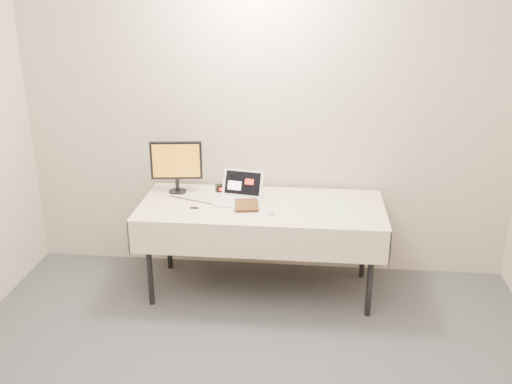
# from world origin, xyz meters

# --- Properties ---
(back_wall) EXTENTS (4.00, 0.10, 2.70)m
(back_wall) POSITION_xyz_m (0.00, 2.50, 1.35)
(back_wall) COLOR beige
(back_wall) RESTS_ON ground
(table) EXTENTS (1.86, 0.81, 0.74)m
(table) POSITION_xyz_m (0.00, 2.05, 0.68)
(table) COLOR black
(table) RESTS_ON ground
(laptop) EXTENTS (0.37, 0.36, 0.21)m
(laptop) POSITION_xyz_m (-0.18, 2.11, 0.79)
(laptop) COLOR white
(laptop) RESTS_ON table
(monitor) EXTENTS (0.41, 0.16, 0.42)m
(monitor) POSITION_xyz_m (-0.70, 2.25, 0.98)
(monitor) COLOR black
(monitor) RESTS_ON table
(book) EXTENTS (0.18, 0.05, 0.24)m
(book) POSITION_xyz_m (-0.20, 1.98, 0.86)
(book) COLOR brown
(book) RESTS_ON table
(alarm_clock) EXTENTS (0.14, 0.10, 0.05)m
(alarm_clock) POSITION_xyz_m (-0.33, 2.32, 0.77)
(alarm_clock) COLOR black
(alarm_clock) RESTS_ON table
(clicker) EXTENTS (0.05, 0.10, 0.02)m
(clicker) POSITION_xyz_m (0.08, 1.88, 0.75)
(clicker) COLOR silver
(clicker) RESTS_ON table
(paper_form) EXTENTS (0.18, 0.27, 0.00)m
(paper_form) POSITION_xyz_m (0.60, 2.04, 0.74)
(paper_form) COLOR #BDECBC
(paper_form) RESTS_ON table
(usb_dongle) EXTENTS (0.06, 0.02, 0.01)m
(usb_dongle) POSITION_xyz_m (-0.49, 1.92, 0.74)
(usb_dongle) COLOR black
(usb_dongle) RESTS_ON table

